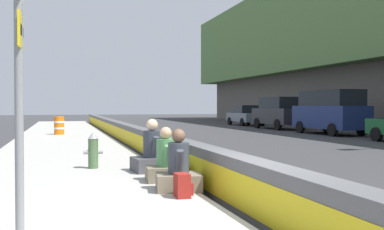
{
  "coord_description": "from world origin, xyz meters",
  "views": [
    {
      "loc": [
        -6.14,
        2.77,
        1.66
      ],
      "look_at": [
        4.42,
        -0.29,
        1.44
      ],
      "focal_mm": 42.33,
      "sensor_mm": 36.0,
      "label": 1
    }
  ],
  "objects_px": {
    "seated_person_rear": "(152,155)",
    "parked_car_far": "(246,115)",
    "parked_car_midline": "(279,112)",
    "fire_hydrant": "(93,150)",
    "parked_car_fourth": "(330,111)",
    "route_sign_post": "(19,51)",
    "seated_person_foreground": "(179,171)",
    "seated_person_middle": "(166,164)",
    "backpack": "(183,186)",
    "construction_barrel": "(59,125)"
  },
  "relations": [
    {
      "from": "seated_person_rear",
      "to": "backpack",
      "type": "bearing_deg",
      "value": 178.34
    },
    {
      "from": "seated_person_middle",
      "to": "construction_barrel",
      "type": "xyz_separation_m",
      "value": [
        16.02,
        2.14,
        0.14
      ]
    },
    {
      "from": "seated_person_foreground",
      "to": "parked_car_far",
      "type": "distance_m",
      "value": 30.66
    },
    {
      "from": "route_sign_post",
      "to": "seated_person_rear",
      "type": "bearing_deg",
      "value": -24.83
    },
    {
      "from": "fire_hydrant",
      "to": "seated_person_middle",
      "type": "height_order",
      "value": "seated_person_middle"
    },
    {
      "from": "seated_person_middle",
      "to": "construction_barrel",
      "type": "height_order",
      "value": "seated_person_middle"
    },
    {
      "from": "seated_person_rear",
      "to": "parked_car_far",
      "type": "xyz_separation_m",
      "value": [
        25.32,
        -13.04,
        0.34
      ]
    },
    {
      "from": "parked_car_midline",
      "to": "parked_car_far",
      "type": "bearing_deg",
      "value": -1.31
    },
    {
      "from": "seated_person_rear",
      "to": "construction_barrel",
      "type": "distance_m",
      "value": 14.8
    },
    {
      "from": "seated_person_foreground",
      "to": "seated_person_middle",
      "type": "relative_size",
      "value": 1.01
    },
    {
      "from": "fire_hydrant",
      "to": "parked_car_fourth",
      "type": "height_order",
      "value": "parked_car_fourth"
    },
    {
      "from": "parked_car_fourth",
      "to": "parked_car_far",
      "type": "distance_m",
      "value": 12.69
    },
    {
      "from": "route_sign_post",
      "to": "seated_person_foreground",
      "type": "relative_size",
      "value": 3.25
    },
    {
      "from": "backpack",
      "to": "construction_barrel",
      "type": "height_order",
      "value": "construction_barrel"
    },
    {
      "from": "seated_person_foreground",
      "to": "seated_person_rear",
      "type": "xyz_separation_m",
      "value": [
        2.43,
        0.0,
        0.03
      ]
    },
    {
      "from": "parked_car_midline",
      "to": "route_sign_post",
      "type": "bearing_deg",
      "value": 147.63
    },
    {
      "from": "construction_barrel",
      "to": "route_sign_post",
      "type": "bearing_deg",
      "value": 179.12
    },
    {
      "from": "route_sign_post",
      "to": "backpack",
      "type": "relative_size",
      "value": 9.0
    },
    {
      "from": "fire_hydrant",
      "to": "seated_person_foreground",
      "type": "xyz_separation_m",
      "value": [
        -3.33,
        -1.28,
        -0.1
      ]
    },
    {
      "from": "seated_person_middle",
      "to": "parked_car_far",
      "type": "bearing_deg",
      "value": -26.03
    },
    {
      "from": "seated_person_foreground",
      "to": "parked_car_midline",
      "type": "xyz_separation_m",
      "value": [
        21.36,
        -12.89,
        0.7
      ]
    },
    {
      "from": "fire_hydrant",
      "to": "backpack",
      "type": "bearing_deg",
      "value": -163.34
    },
    {
      "from": "fire_hydrant",
      "to": "parked_car_fourth",
      "type": "relative_size",
      "value": 0.17
    },
    {
      "from": "fire_hydrant",
      "to": "backpack",
      "type": "xyz_separation_m",
      "value": [
        -3.97,
        -1.19,
        -0.25
      ]
    },
    {
      "from": "construction_barrel",
      "to": "seated_person_middle",
      "type": "bearing_deg",
      "value": -172.41
    },
    {
      "from": "seated_person_middle",
      "to": "parked_car_fourth",
      "type": "distance_m",
      "value": 19.09
    },
    {
      "from": "seated_person_foreground",
      "to": "seated_person_rear",
      "type": "height_order",
      "value": "seated_person_rear"
    },
    {
      "from": "seated_person_foreground",
      "to": "backpack",
      "type": "relative_size",
      "value": 2.77
    },
    {
      "from": "route_sign_post",
      "to": "parked_car_fourth",
      "type": "relative_size",
      "value": 0.7
    },
    {
      "from": "route_sign_post",
      "to": "parked_car_fourth",
      "type": "distance_m",
      "value": 23.61
    },
    {
      "from": "seated_person_foreground",
      "to": "parked_car_midline",
      "type": "height_order",
      "value": "parked_car_midline"
    },
    {
      "from": "seated_person_rear",
      "to": "backpack",
      "type": "distance_m",
      "value": 3.07
    },
    {
      "from": "parked_car_midline",
      "to": "parked_car_far",
      "type": "xyz_separation_m",
      "value": [
        6.39,
        -0.15,
        -0.32
      ]
    },
    {
      "from": "route_sign_post",
      "to": "seated_person_rear",
      "type": "distance_m",
      "value": 6.04
    },
    {
      "from": "seated_person_foreground",
      "to": "parked_car_far",
      "type": "relative_size",
      "value": 0.25
    },
    {
      "from": "seated_person_middle",
      "to": "backpack",
      "type": "height_order",
      "value": "seated_person_middle"
    },
    {
      "from": "fire_hydrant",
      "to": "parked_car_far",
      "type": "bearing_deg",
      "value": -30.4
    },
    {
      "from": "fire_hydrant",
      "to": "parked_car_midline",
      "type": "distance_m",
      "value": 22.94
    },
    {
      "from": "route_sign_post",
      "to": "parked_car_fourth",
      "type": "xyz_separation_m",
      "value": [
        17.89,
        -15.38,
        -0.88
      ]
    },
    {
      "from": "seated_person_middle",
      "to": "backpack",
      "type": "bearing_deg",
      "value": 176.73
    },
    {
      "from": "route_sign_post",
      "to": "seated_person_rear",
      "type": "height_order",
      "value": "route_sign_post"
    },
    {
      "from": "seated_person_rear",
      "to": "parked_car_midline",
      "type": "bearing_deg",
      "value": -34.27
    },
    {
      "from": "construction_barrel",
      "to": "parked_car_midline",
      "type": "bearing_deg",
      "value": -74.09
    },
    {
      "from": "seated_person_middle",
      "to": "backpack",
      "type": "distance_m",
      "value": 1.7
    },
    {
      "from": "fire_hydrant",
      "to": "seated_person_middle",
      "type": "bearing_deg",
      "value": -150.63
    },
    {
      "from": "seated_person_rear",
      "to": "parked_car_far",
      "type": "relative_size",
      "value": 0.27
    },
    {
      "from": "parked_car_fourth",
      "to": "parked_car_midline",
      "type": "bearing_deg",
      "value": 0.45
    },
    {
      "from": "parked_car_midline",
      "to": "parked_car_far",
      "type": "relative_size",
      "value": 1.08
    },
    {
      "from": "seated_person_foreground",
      "to": "construction_barrel",
      "type": "bearing_deg",
      "value": 7.12
    },
    {
      "from": "route_sign_post",
      "to": "construction_barrel",
      "type": "distance_m",
      "value": 19.97
    }
  ]
}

